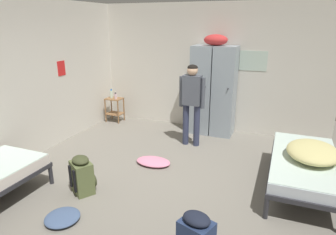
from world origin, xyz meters
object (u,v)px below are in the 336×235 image
at_px(lotion_bottle, 116,96).
at_px(person_traveler, 192,98).
at_px(shelf_unit, 115,107).
at_px(clothes_pile_denim, 62,217).
at_px(bed_right, 304,164).
at_px(clothes_pile_pink, 153,162).
at_px(locker_bank, 213,89).
at_px(water_bottle, 111,94).
at_px(bedding_heap, 313,152).
at_px(backpack_olive, 83,175).

bearing_deg(lotion_bottle, person_traveler, -17.77).
relative_size(shelf_unit, clothes_pile_denim, 1.33).
bearing_deg(bed_right, clothes_pile_denim, -145.06).
bearing_deg(clothes_pile_denim, clothes_pile_pink, 77.43).
bearing_deg(clothes_pile_pink, person_traveler, 72.45).
distance_m(locker_bank, clothes_pile_denim, 3.88).
relative_size(water_bottle, clothes_pile_denim, 0.49).
height_order(locker_bank, shelf_unit, locker_bank).
bearing_deg(bedding_heap, shelf_unit, 158.41).
bearing_deg(clothes_pile_denim, bed_right, 34.94).
xyz_separation_m(person_traveler, backpack_olive, (-0.89, -2.20, -0.69)).
bearing_deg(lotion_bottle, clothes_pile_pink, -44.45).
relative_size(water_bottle, lotion_bottle, 1.37).
relative_size(shelf_unit, lotion_bottle, 3.69).
bearing_deg(bedding_heap, locker_bank, 136.02).
xyz_separation_m(shelf_unit, bedding_heap, (4.21, -1.66, 0.25)).
bearing_deg(shelf_unit, water_bottle, 165.96).
distance_m(locker_bank, lotion_bottle, 2.32).
relative_size(water_bottle, clothes_pile_pink, 0.35).
distance_m(bedding_heap, water_bottle, 4.61).
bearing_deg(shelf_unit, locker_bank, 2.80).
xyz_separation_m(person_traveler, clothes_pile_pink, (-0.33, -1.05, -0.90)).
xyz_separation_m(locker_bank, lotion_bottle, (-2.29, -0.16, -0.33)).
bearing_deg(backpack_olive, lotion_bottle, 112.57).
distance_m(shelf_unit, bed_right, 4.44).
height_order(bed_right, person_traveler, person_traveler).
bearing_deg(backpack_olive, shelf_unit, 113.46).
bearing_deg(lotion_bottle, clothes_pile_denim, -68.90).
bearing_deg(backpack_olive, bed_right, 23.71).
relative_size(bed_right, clothes_pile_denim, 4.43).
bearing_deg(backpack_olive, clothes_pile_pink, 64.25).
distance_m(bed_right, lotion_bottle, 4.37).
relative_size(locker_bank, bed_right, 1.09).
bearing_deg(clothes_pile_denim, shelf_unit, 111.86).
distance_m(backpack_olive, clothes_pile_pink, 1.30).
bearing_deg(clothes_pile_denim, bedding_heap, 33.90).
distance_m(person_traveler, water_bottle, 2.36).
relative_size(backpack_olive, clothes_pile_denim, 1.28).
xyz_separation_m(bed_right, backpack_olive, (-2.86, -1.26, -0.12)).
height_order(shelf_unit, lotion_bottle, lotion_bottle).
xyz_separation_m(person_traveler, water_bottle, (-2.23, 0.73, -0.28)).
bearing_deg(locker_bank, bed_right, -45.14).
bearing_deg(person_traveler, bed_right, -25.61).
bearing_deg(locker_bank, shelf_unit, -177.20).
bearing_deg(lotion_bottle, bed_right, -21.69).
distance_m(lotion_bottle, clothes_pile_denim, 3.80).
bearing_deg(bedding_heap, bed_right, 170.90).
height_order(water_bottle, clothes_pile_pink, water_bottle).
distance_m(shelf_unit, clothes_pile_pink, 2.54).
bearing_deg(water_bottle, lotion_bottle, -21.80).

